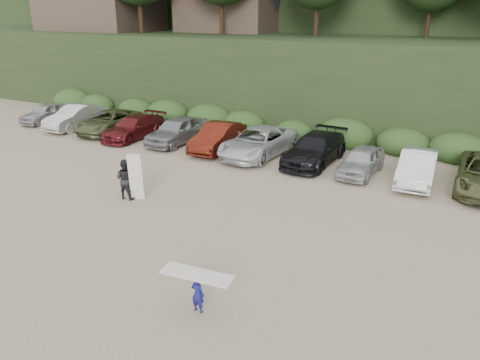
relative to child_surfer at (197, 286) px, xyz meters
The scene contains 4 objects.
ground 4.53m from the child_surfer, 121.50° to the left, with size 120.00×120.00×0.00m, color tan.
parked_cars 14.29m from the child_surfer, 103.17° to the left, with size 39.61×5.95×1.65m.
child_surfer is the anchor object (origin of this frame).
adult_surfer 9.10m from the child_surfer, 142.94° to the left, with size 1.37×0.78×2.13m.
Camera 1 is at (8.53, -12.95, 7.99)m, focal length 35.00 mm.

